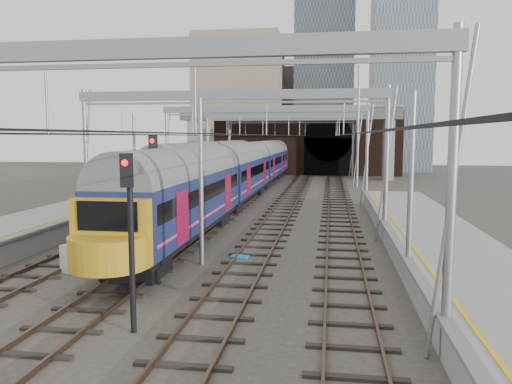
% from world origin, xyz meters
% --- Properties ---
extents(ground, '(160.00, 160.00, 0.00)m').
position_xyz_m(ground, '(0.00, 0.00, 0.00)').
color(ground, '#38332D').
rests_on(ground, ground).
extents(platform_right, '(4.32, 47.00, 1.12)m').
position_xyz_m(platform_right, '(10.18, -1.50, 0.55)').
color(platform_right, gray).
rests_on(platform_right, ground).
extents(tracks, '(14.40, 80.00, 0.22)m').
position_xyz_m(tracks, '(0.00, 15.00, 0.02)').
color(tracks, '#4C3828').
rests_on(tracks, ground).
extents(overhead_line, '(16.80, 80.00, 8.00)m').
position_xyz_m(overhead_line, '(0.00, 21.49, 6.57)').
color(overhead_line, gray).
rests_on(overhead_line, ground).
extents(retaining_wall, '(28.00, 2.75, 9.00)m').
position_xyz_m(retaining_wall, '(1.40, 51.93, 4.33)').
color(retaining_wall, black).
rests_on(retaining_wall, ground).
extents(overbridge, '(28.00, 3.00, 9.25)m').
position_xyz_m(overbridge, '(0.00, 46.00, 7.27)').
color(overbridge, gray).
rests_on(overbridge, ground).
extents(city_skyline, '(37.50, 27.50, 60.00)m').
position_xyz_m(city_skyline, '(2.73, 70.48, 17.09)').
color(city_skyline, tan).
rests_on(city_skyline, ground).
extents(train_main, '(2.87, 66.39, 4.92)m').
position_xyz_m(train_main, '(-2.00, 30.53, 2.53)').
color(train_main, black).
rests_on(train_main, ground).
extents(train_second, '(2.89, 33.41, 4.94)m').
position_xyz_m(train_second, '(-6.00, 29.02, 2.54)').
color(train_second, black).
rests_on(train_second, ground).
extents(signal_near_left, '(0.43, 0.49, 5.51)m').
position_xyz_m(signal_near_left, '(-2.18, 2.46, 3.42)').
color(signal_near_left, black).
rests_on(signal_near_left, ground).
extents(signal_near_centre, '(0.39, 0.47, 4.98)m').
position_xyz_m(signal_near_centre, '(0.02, -5.58, 3.13)').
color(signal_near_centre, black).
rests_on(signal_near_centre, ground).
extents(relay_cabinet, '(0.67, 0.61, 1.10)m').
position_xyz_m(relay_cabinet, '(-4.95, 0.00, 0.55)').
color(relay_cabinet, silver).
rests_on(relay_cabinet, ground).
extents(equip_cover_a, '(1.00, 0.74, 0.11)m').
position_xyz_m(equip_cover_a, '(-1.95, 7.39, 0.06)').
color(equip_cover_a, '#1876BB').
rests_on(equip_cover_a, ground).
extents(equip_cover_b, '(1.05, 0.91, 0.10)m').
position_xyz_m(equip_cover_b, '(-1.62, 5.36, 0.05)').
color(equip_cover_b, '#1876BB').
rests_on(equip_cover_b, ground).
extents(equip_cover_c, '(0.84, 0.64, 0.09)m').
position_xyz_m(equip_cover_c, '(1.39, 3.30, 0.05)').
color(equip_cover_c, '#1876BB').
rests_on(equip_cover_c, ground).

